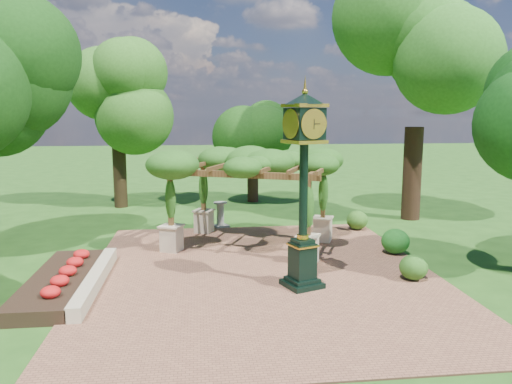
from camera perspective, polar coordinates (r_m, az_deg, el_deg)
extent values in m
plane|color=#1E4714|center=(13.75, 1.23, -10.75)|extent=(120.00, 120.00, 0.00)
cube|color=brown|center=(14.68, 0.69, -9.36)|extent=(10.00, 12.00, 0.04)
cube|color=#C6B793|center=(14.31, -17.89, -9.54)|extent=(0.35, 5.00, 0.40)
cube|color=red|center=(14.52, -21.42, -9.55)|extent=(1.50, 5.00, 0.36)
cube|color=black|center=(13.69, 5.28, -10.39)|extent=(1.18, 1.18, 0.14)
cube|color=black|center=(13.50, 5.32, -7.92)|extent=(0.74, 0.74, 1.03)
cube|color=gold|center=(13.37, 5.35, -6.05)|extent=(0.83, 0.83, 0.05)
cylinder|color=black|center=(13.06, 5.45, 0.25)|extent=(0.30, 0.30, 2.63)
cube|color=black|center=(12.91, 5.56, 7.78)|extent=(1.04, 1.04, 0.80)
cylinder|color=#F0E9CB|center=(12.57, 6.61, 7.73)|extent=(0.65, 0.28, 0.69)
cone|color=black|center=(12.92, 5.61, 10.57)|extent=(1.33, 1.33, 0.29)
sphere|color=gold|center=(12.92, 5.62, 11.33)|extent=(0.16, 0.16, 0.16)
cube|color=beige|center=(17.10, -9.62, -5.28)|extent=(0.80, 0.80, 0.84)
cube|color=brown|center=(16.83, -9.74, -0.90)|extent=(0.20, 0.20, 1.72)
cube|color=beige|center=(15.64, 5.92, -6.57)|extent=(0.80, 0.80, 0.84)
cube|color=brown|center=(15.33, 6.00, -1.79)|extent=(0.20, 0.20, 1.72)
cube|color=beige|center=(19.57, -5.97, -3.38)|extent=(0.80, 0.80, 0.84)
cube|color=brown|center=(19.33, -6.04, 0.46)|extent=(0.20, 0.20, 1.72)
cube|color=beige|center=(18.30, 7.61, -4.29)|extent=(0.80, 0.80, 0.84)
cube|color=brown|center=(18.04, 7.70, -0.19)|extent=(0.20, 0.20, 1.72)
cube|color=brown|center=(15.79, -2.26, 2.00)|extent=(5.00, 2.28, 0.20)
cube|color=brown|center=(18.43, 0.60, 3.02)|extent=(5.00, 2.28, 0.20)
ellipsoid|color=#224F16|center=(17.07, -0.72, 3.39)|extent=(6.29, 5.23, 0.93)
cube|color=gray|center=(20.55, -4.08, -3.91)|extent=(0.77, 0.77, 0.11)
cylinder|color=gray|center=(20.45, -4.10, -2.61)|extent=(0.39, 0.39, 0.95)
cylinder|color=gray|center=(20.35, -4.11, -1.24)|extent=(0.73, 0.73, 0.05)
ellipsoid|color=#275718|center=(14.74, 17.56, -8.20)|extent=(1.02, 1.02, 0.70)
ellipsoid|color=#1A5A19|center=(17.19, 15.65, -5.44)|extent=(1.22, 1.22, 0.83)
ellipsoid|color=#2A5719|center=(20.33, 11.50, -3.16)|extent=(0.92, 0.92, 0.76)
cylinder|color=black|center=(25.58, -15.28, 1.68)|extent=(0.65, 0.65, 3.03)
ellipsoid|color=#285718|center=(25.39, -15.65, 10.45)|extent=(3.46, 3.46, 4.78)
cylinder|color=#351F15|center=(26.24, -0.36, 1.48)|extent=(0.58, 0.58, 2.39)
ellipsoid|color=#15380E|center=(26.01, -0.37, 8.23)|extent=(3.16, 3.16, 3.78)
cylinder|color=#311D13|center=(22.86, 17.42, 2.03)|extent=(0.80, 0.80, 4.05)
ellipsoid|color=#275C1A|center=(22.86, 18.06, 15.13)|extent=(4.72, 4.72, 6.40)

